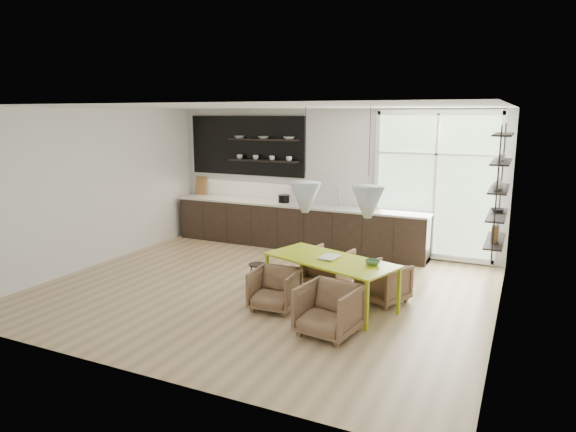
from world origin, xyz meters
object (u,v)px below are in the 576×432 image
at_px(dining_table, 330,262).
at_px(wire_stool, 258,272).
at_px(armchair_back_right, 384,283).
at_px(armchair_front_right, 328,310).
at_px(armchair_back_left, 329,267).
at_px(armchair_front_left, 275,289).

bearing_deg(dining_table, wire_stool, -171.77).
height_order(armchair_back_right, armchair_front_right, armchair_front_right).
relative_size(armchair_back_left, armchair_back_right, 1.05).
relative_size(dining_table, armchair_back_left, 3.10).
bearing_deg(wire_stool, armchair_front_left, -47.04).
relative_size(armchair_back_right, armchair_front_right, 0.90).
height_order(dining_table, armchair_back_right, dining_table).
bearing_deg(wire_stool, dining_table, -10.04).
height_order(dining_table, armchair_back_left, dining_table).
bearing_deg(armchair_back_right, armchair_front_left, 59.17).
xyz_separation_m(armchair_back_left, armchair_back_right, (1.02, -0.36, -0.01)).
height_order(armchair_back_right, armchair_front_left, armchair_front_left).
relative_size(armchair_back_left, armchair_front_left, 1.05).
bearing_deg(armchair_front_left, wire_stool, 129.25).
bearing_deg(armchair_back_left, dining_table, 121.31).
bearing_deg(wire_stool, armchair_back_left, 31.57).
distance_m(armchair_back_left, armchair_back_right, 1.08).
xyz_separation_m(dining_table, armchair_back_left, (-0.34, 0.85, -0.35)).
distance_m(armchair_back_right, armchair_front_left, 1.67).
xyz_separation_m(dining_table, armchair_back_right, (0.68, 0.49, -0.36)).
distance_m(armchair_front_right, wire_stool, 2.08).
xyz_separation_m(armchair_back_left, armchair_front_right, (0.69, -1.83, 0.02)).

